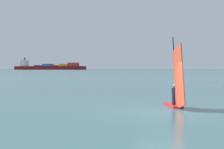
# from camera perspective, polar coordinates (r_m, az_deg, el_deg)

# --- Properties ---
(ground_plane) EXTENTS (4000.00, 4000.00, 0.00)m
(ground_plane) POSITION_cam_1_polar(r_m,az_deg,el_deg) (15.65, 9.01, -6.88)
(ground_plane) COLOR #386066
(windsurfer) EXTENTS (0.62, 3.45, 4.08)m
(windsurfer) POSITION_cam_1_polar(r_m,az_deg,el_deg) (17.64, 11.70, -2.57)
(windsurfer) COLOR red
(windsurfer) RESTS_ON ground_plane
(cargo_ship) EXTENTS (170.46, 74.80, 28.80)m
(cargo_ship) POSITION_cam_1_polar(r_m,az_deg,el_deg) (735.15, -11.32, 1.37)
(cargo_ship) COLOR maroon
(cargo_ship) RESTS_ON ground_plane
(distant_headland) EXTENTS (1143.34, 335.24, 23.10)m
(distant_headland) POSITION_cam_1_polar(r_m,az_deg,el_deg) (1232.06, -4.43, 1.50)
(distant_headland) COLOR #60665B
(distant_headland) RESTS_ON ground_plane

